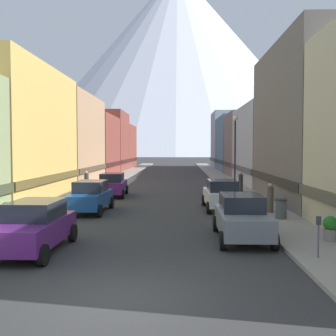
{
  "coord_description": "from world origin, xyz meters",
  "views": [
    {
      "loc": [
        1.33,
        -9.48,
        3.63
      ],
      "look_at": [
        0.1,
        31.55,
        1.64
      ],
      "focal_mm": 43.02,
      "sensor_mm": 36.0,
      "label": 1
    }
  ],
  "objects_px": {
    "car_left_2": "(112,185)",
    "parking_meter_near": "(318,231)",
    "car_right_0": "(242,217)",
    "car_right_1": "(222,195)",
    "pedestrian_0": "(86,182)",
    "potted_plant_0": "(330,228)",
    "car_left_1": "(90,196)",
    "streetlamp_right": "(235,144)",
    "potted_plant_1": "(7,211)",
    "pedestrian_1": "(270,199)",
    "pedestrian_2": "(241,182)",
    "trash_bin_right": "(281,209)",
    "car_left_0": "(34,226)"
  },
  "relations": [
    {
      "from": "car_left_2",
      "to": "parking_meter_near",
      "type": "bearing_deg",
      "value": -61.24
    },
    {
      "from": "car_left_2",
      "to": "car_right_0",
      "type": "height_order",
      "value": "same"
    },
    {
      "from": "car_right_1",
      "to": "pedestrian_0",
      "type": "xyz_separation_m",
      "value": [
        -10.05,
        8.42,
        0.02
      ]
    },
    {
      "from": "car_right_0",
      "to": "potted_plant_0",
      "type": "bearing_deg",
      "value": -13.97
    },
    {
      "from": "car_left_1",
      "to": "potted_plant_0",
      "type": "relative_size",
      "value": 4.7
    },
    {
      "from": "car_left_2",
      "to": "car_right_1",
      "type": "xyz_separation_m",
      "value": [
        7.6,
        -6.4,
        0.0
      ]
    },
    {
      "from": "car_left_1",
      "to": "streetlamp_right",
      "type": "bearing_deg",
      "value": 37.05
    },
    {
      "from": "car_left_2",
      "to": "car_right_1",
      "type": "relative_size",
      "value": 1.01
    },
    {
      "from": "potted_plant_0",
      "to": "potted_plant_1",
      "type": "bearing_deg",
      "value": 164.95
    },
    {
      "from": "parking_meter_near",
      "to": "streetlamp_right",
      "type": "height_order",
      "value": "streetlamp_right"
    },
    {
      "from": "car_right_1",
      "to": "pedestrian_1",
      "type": "relative_size",
      "value": 2.77
    },
    {
      "from": "car_left_2",
      "to": "pedestrian_1",
      "type": "relative_size",
      "value": 2.79
    },
    {
      "from": "car_right_0",
      "to": "pedestrian_1",
      "type": "xyz_separation_m",
      "value": [
        2.45,
        5.98,
        -0.01
      ]
    },
    {
      "from": "streetlamp_right",
      "to": "parking_meter_near",
      "type": "bearing_deg",
      "value": -88.63
    },
    {
      "from": "streetlamp_right",
      "to": "potted_plant_0",
      "type": "bearing_deg",
      "value": -83.45
    },
    {
      "from": "car_right_0",
      "to": "parking_meter_near",
      "type": "relative_size",
      "value": 3.32
    },
    {
      "from": "car_right_1",
      "to": "potted_plant_1",
      "type": "xyz_separation_m",
      "value": [
        -10.8,
        -4.88,
        -0.26
      ]
    },
    {
      "from": "car_left_2",
      "to": "pedestrian_2",
      "type": "height_order",
      "value": "car_left_2"
    },
    {
      "from": "potted_plant_1",
      "to": "parking_meter_near",
      "type": "bearing_deg",
      "value": -25.62
    },
    {
      "from": "trash_bin_right",
      "to": "parking_meter_near",
      "type": "bearing_deg",
      "value": -94.8
    },
    {
      "from": "car_right_1",
      "to": "streetlamp_right",
      "type": "height_order",
      "value": "streetlamp_right"
    },
    {
      "from": "car_left_1",
      "to": "trash_bin_right",
      "type": "height_order",
      "value": "car_left_1"
    },
    {
      "from": "parking_meter_near",
      "to": "pedestrian_1",
      "type": "height_order",
      "value": "pedestrian_1"
    },
    {
      "from": "trash_bin_right",
      "to": "pedestrian_2",
      "type": "distance_m",
      "value": 12.65
    },
    {
      "from": "potted_plant_0",
      "to": "pedestrian_0",
      "type": "distance_m",
      "value": 21.61
    },
    {
      "from": "parking_meter_near",
      "to": "pedestrian_0",
      "type": "height_order",
      "value": "pedestrian_0"
    },
    {
      "from": "car_left_1",
      "to": "pedestrian_0",
      "type": "height_order",
      "value": "pedestrian_0"
    },
    {
      "from": "car_right_0",
      "to": "trash_bin_right",
      "type": "bearing_deg",
      "value": 57.52
    },
    {
      "from": "parking_meter_near",
      "to": "car_right_0",
      "type": "bearing_deg",
      "value": 121.79
    },
    {
      "from": "car_left_0",
      "to": "car_left_1",
      "type": "xyz_separation_m",
      "value": [
        0.0,
        8.79,
        0.0
      ]
    },
    {
      "from": "car_left_0",
      "to": "parking_meter_near",
      "type": "xyz_separation_m",
      "value": [
        9.55,
        -1.03,
        0.11
      ]
    },
    {
      "from": "car_left_0",
      "to": "car_right_0",
      "type": "bearing_deg",
      "value": 15.58
    },
    {
      "from": "car_left_1",
      "to": "potted_plant_1",
      "type": "relative_size",
      "value": 4.83
    },
    {
      "from": "parking_meter_near",
      "to": "potted_plant_1",
      "type": "relative_size",
      "value": 1.45
    },
    {
      "from": "car_right_0",
      "to": "parking_meter_near",
      "type": "bearing_deg",
      "value": -58.21
    },
    {
      "from": "car_left_1",
      "to": "potted_plant_0",
      "type": "height_order",
      "value": "car_left_1"
    },
    {
      "from": "parking_meter_near",
      "to": "potted_plant_1",
      "type": "distance_m",
      "value": 14.14
    },
    {
      "from": "car_left_1",
      "to": "car_right_1",
      "type": "distance_m",
      "value": 7.69
    },
    {
      "from": "pedestrian_1",
      "to": "streetlamp_right",
      "type": "distance_m",
      "value": 8.26
    },
    {
      "from": "pedestrian_0",
      "to": "streetlamp_right",
      "type": "xyz_separation_m",
      "value": [
        11.6,
        -2.69,
        3.07
      ]
    },
    {
      "from": "car_right_1",
      "to": "parking_meter_near",
      "type": "xyz_separation_m",
      "value": [
        1.95,
        -10.99,
        0.11
      ]
    },
    {
      "from": "car_left_1",
      "to": "potted_plant_0",
      "type": "bearing_deg",
      "value": -34.68
    },
    {
      "from": "car_left_1",
      "to": "car_right_0",
      "type": "relative_size",
      "value": 1.01
    },
    {
      "from": "pedestrian_2",
      "to": "potted_plant_0",
      "type": "bearing_deg",
      "value": -87.54
    },
    {
      "from": "car_right_1",
      "to": "trash_bin_right",
      "type": "height_order",
      "value": "car_right_1"
    },
    {
      "from": "car_left_0",
      "to": "car_left_2",
      "type": "xyz_separation_m",
      "value": [
        0.0,
        16.37,
        0.0
      ]
    },
    {
      "from": "potted_plant_0",
      "to": "parking_meter_near",
      "type": "bearing_deg",
      "value": -118.02
    },
    {
      "from": "pedestrian_0",
      "to": "pedestrian_2",
      "type": "xyz_separation_m",
      "value": [
        12.5,
        0.38,
        -0.03
      ]
    },
    {
      "from": "car_right_0",
      "to": "parking_meter_near",
      "type": "distance_m",
      "value": 3.7
    },
    {
      "from": "pedestrian_2",
      "to": "car_left_2",
      "type": "bearing_deg",
      "value": -166.55
    }
  ]
}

